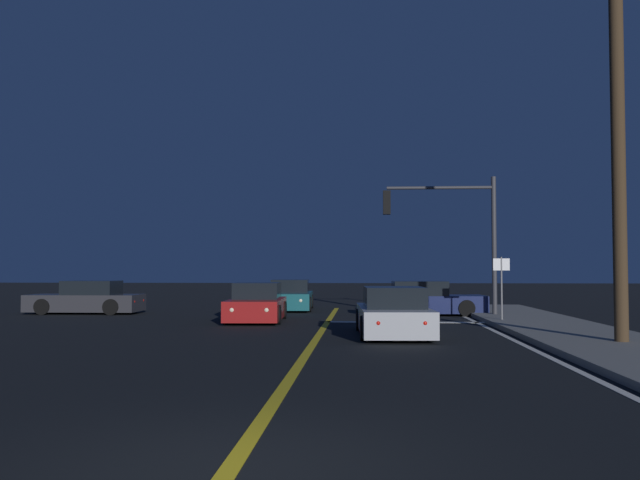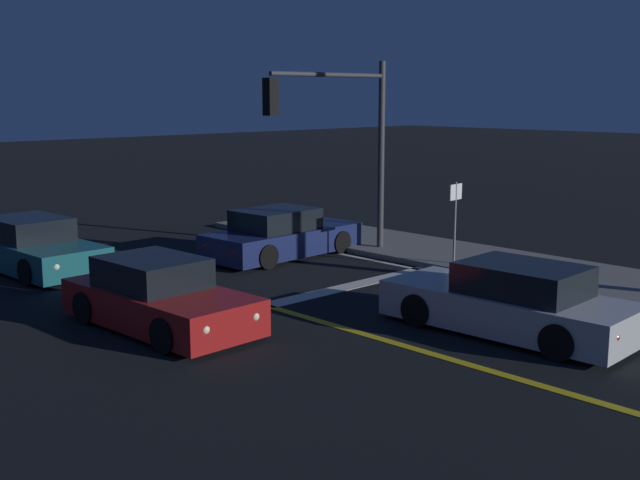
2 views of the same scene
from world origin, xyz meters
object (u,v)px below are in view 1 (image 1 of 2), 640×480
Objects in this scene: car_following_oncoming_navy at (425,300)px; car_side_waiting_red at (257,305)px; street_sign_corner at (501,279)px; utility_pole_right at (618,127)px; traffic_signal_near_right at (451,223)px; car_mid_block_charcoal at (87,299)px; car_parked_curb_teal at (290,297)px; car_lead_oncoming_silver at (393,314)px.

car_side_waiting_red is at bearing -63.10° from car_following_oncoming_navy.
street_sign_corner is (2.16, -4.21, 0.92)m from car_following_oncoming_navy.
car_side_waiting_red is 0.43× the size of utility_pole_right.
car_following_oncoming_navy is 2.09× the size of street_sign_corner.
car_side_waiting_red is 7.91m from traffic_signal_near_right.
car_side_waiting_red and car_mid_block_charcoal have the same top height.
traffic_signal_near_right reaches higher than car_mid_block_charcoal.
car_mid_block_charcoal is at bearing -5.59° from traffic_signal_near_right.
car_side_waiting_red is 6.54m from car_parked_curb_teal.
utility_pole_right reaches higher than traffic_signal_near_right.
car_lead_oncoming_silver is at bearing -13.77° from car_following_oncoming_navy.
car_mid_block_charcoal is at bearing 142.67° from car_lead_oncoming_silver.
traffic_signal_near_right is at bearing 143.56° from car_parked_curb_teal.
utility_pole_right is (17.26, -10.96, 4.58)m from car_mid_block_charcoal.
car_mid_block_charcoal and car_parked_curb_teal have the same top height.
car_lead_oncoming_silver is at bearing 153.29° from utility_pole_right.
car_side_waiting_red is 8.39m from street_sign_corner.
car_parked_curb_teal is 12.06m from car_lead_oncoming_silver.
car_side_waiting_red is 1.93× the size of street_sign_corner.
car_lead_oncoming_silver is 0.91× the size of traffic_signal_near_right.
traffic_signal_near_right reaches higher than car_parked_curb_teal.
utility_pole_right is at bearing 121.06° from car_parked_curb_teal.
car_mid_block_charcoal is at bearing 18.03° from car_parked_curb_teal.
traffic_signal_near_right is 2.37× the size of street_sign_corner.
street_sign_corner is at bearing 24.29° from car_following_oncoming_navy.
utility_pole_right reaches higher than car_lead_oncoming_silver.
traffic_signal_near_right reaches higher than car_following_oncoming_navy.
car_mid_block_charcoal is 0.86× the size of traffic_signal_near_right.
car_lead_oncoming_silver is at bearing -132.38° from street_sign_corner.
street_sign_corner reaches higher than car_mid_block_charcoal.
car_mid_block_charcoal is 20.95m from utility_pole_right.
utility_pole_right is (5.17, -2.60, 4.58)m from car_lead_oncoming_silver.
car_lead_oncoming_silver is at bearing 130.83° from car_side_waiting_red.
traffic_signal_near_right is (7.03, 2.10, 2.97)m from car_side_waiting_red.
car_mid_block_charcoal and car_following_oncoming_navy have the same top height.
car_parked_curb_teal is (8.02, 2.99, -0.00)m from car_mid_block_charcoal.
car_lead_oncoming_silver is (12.09, -8.36, 0.00)m from car_mid_block_charcoal.
car_following_oncoming_navy is 3.41m from traffic_signal_near_right.
car_following_oncoming_navy is at bearing -90.70° from car_mid_block_charcoal.
car_mid_block_charcoal is 14.70m from car_lead_oncoming_silver.
car_mid_block_charcoal is 0.98× the size of car_following_oncoming_navy.
utility_pole_right is 4.49× the size of street_sign_corner.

